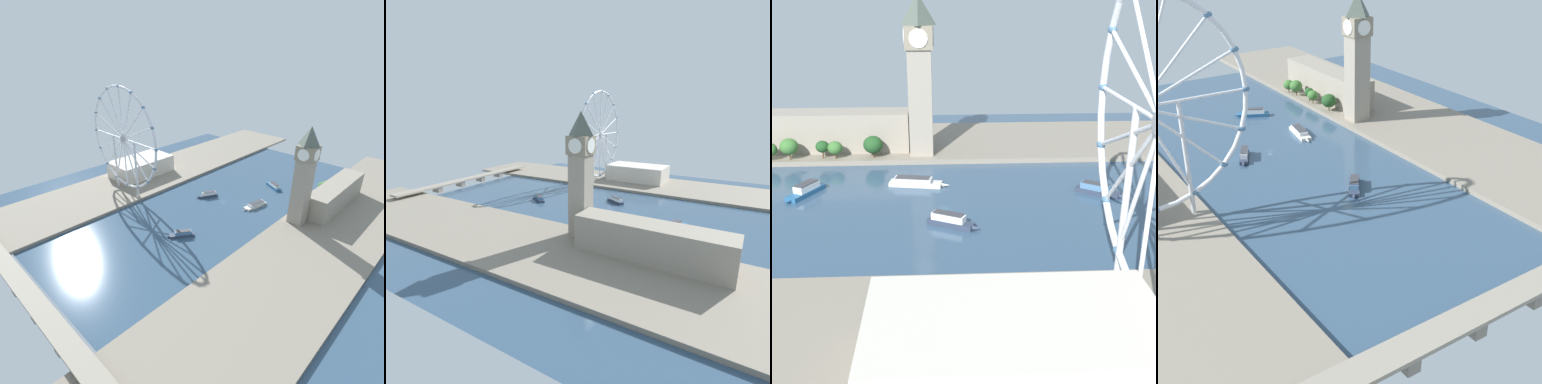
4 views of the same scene
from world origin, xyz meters
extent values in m
plane|color=#334C66|center=(0.00, 0.00, 0.00)|extent=(394.40, 394.40, 0.00)
cube|color=gray|center=(-112.20, 0.00, 1.50)|extent=(90.00, 520.00, 3.00)
cube|color=gray|center=(112.20, 0.00, 1.50)|extent=(90.00, 520.00, 3.00)
cube|color=gray|center=(-80.70, -12.28, 34.59)|extent=(13.95, 13.95, 63.18)
cube|color=gray|center=(-80.70, -12.28, 72.80)|extent=(16.18, 16.18, 13.25)
pyramid|color=#4C564C|center=(-80.70, -12.28, 88.05)|extent=(14.65, 14.65, 17.25)
cylinder|color=white|center=(-80.70, -3.91, 72.80)|extent=(10.60, 0.50, 10.60)
cylinder|color=white|center=(-80.70, -20.65, 72.80)|extent=(10.60, 0.50, 10.60)
cylinder|color=white|center=(-72.33, -12.28, 72.80)|extent=(0.50, 10.60, 10.60)
cylinder|color=white|center=(-89.07, -12.28, 72.80)|extent=(0.50, 10.60, 10.60)
cube|color=gray|center=(-92.06, -71.41, 15.21)|extent=(22.00, 102.26, 24.43)
cylinder|color=#513823|center=(-70.51, -102.31, 4.50)|extent=(0.80, 0.80, 3.00)
ellipsoid|color=#386B2D|center=(-70.51, -102.31, 9.71)|extent=(9.28, 9.28, 8.35)
cylinder|color=#513823|center=(-71.42, -90.80, 4.97)|extent=(0.80, 0.80, 3.94)
ellipsoid|color=#386B2D|center=(-71.42, -90.80, 11.26)|extent=(10.80, 10.80, 9.72)
cylinder|color=#513823|center=(-73.27, -71.67, 5.10)|extent=(0.80, 0.80, 4.21)
ellipsoid|color=#1E471E|center=(-73.27, -71.67, 10.39)|extent=(7.97, 7.97, 7.17)
cylinder|color=#513823|center=(-72.23, -63.97, 4.63)|extent=(0.80, 0.80, 3.25)
ellipsoid|color=#386B2D|center=(-72.23, -63.97, 9.81)|extent=(8.91, 8.91, 8.02)
cylinder|color=#513823|center=(-73.65, -41.38, 4.69)|extent=(0.80, 0.80, 3.39)
ellipsoid|color=#1E471E|center=(-73.65, -41.38, 11.09)|extent=(11.75, 11.75, 10.58)
torus|color=silver|center=(94.34, 59.90, 65.09)|extent=(112.15, 2.56, 112.15)
cylinder|color=#99999E|center=(94.34, 59.90, 65.09)|extent=(6.58, 3.00, 6.58)
cylinder|color=silver|center=(121.74, 59.90, 65.09)|extent=(54.80, 1.53, 1.53)
cylinder|color=silver|center=(119.66, 59.90, 75.57)|extent=(51.21, 1.53, 22.39)
cylinder|color=silver|center=(113.72, 59.90, 84.46)|extent=(39.83, 1.53, 39.83)
cylinder|color=silver|center=(104.83, 59.90, 90.40)|extent=(22.39, 1.53, 51.21)
cylinder|color=silver|center=(94.34, 59.90, 92.48)|extent=(1.53, 1.53, 54.80)
cylinder|color=silver|center=(83.86, 59.90, 90.40)|extent=(22.39, 1.53, 51.21)
cylinder|color=silver|center=(74.97, 59.90, 84.46)|extent=(39.83, 1.53, 39.83)
cylinder|color=silver|center=(69.03, 59.90, 75.57)|extent=(51.21, 1.53, 22.39)
cylinder|color=silver|center=(66.95, 59.90, 65.09)|extent=(54.80, 1.53, 1.53)
cylinder|color=silver|center=(69.03, 59.90, 54.60)|extent=(51.21, 1.53, 22.39)
cylinder|color=silver|center=(74.97, 59.90, 45.71)|extent=(39.83, 1.53, 39.83)
cylinder|color=silver|center=(83.86, 59.90, 39.77)|extent=(22.39, 1.53, 51.21)
cylinder|color=silver|center=(94.34, 59.90, 37.69)|extent=(1.53, 1.53, 54.80)
cylinder|color=silver|center=(104.83, 59.90, 39.77)|extent=(22.39, 1.53, 51.21)
cylinder|color=silver|center=(113.72, 59.90, 45.71)|extent=(39.83, 1.53, 39.83)
cylinder|color=silver|center=(119.66, 59.90, 54.60)|extent=(51.21, 1.53, 22.39)
ellipsoid|color=teal|center=(149.14, 59.90, 65.09)|extent=(4.80, 3.20, 3.20)
ellipsoid|color=teal|center=(144.97, 59.90, 86.05)|extent=(4.80, 3.20, 3.20)
ellipsoid|color=teal|center=(133.09, 59.90, 103.83)|extent=(4.80, 3.20, 3.20)
ellipsoid|color=teal|center=(115.31, 59.90, 115.71)|extent=(4.80, 3.20, 3.20)
ellipsoid|color=teal|center=(94.34, 59.90, 119.88)|extent=(4.80, 3.20, 3.20)
ellipsoid|color=teal|center=(73.37, 59.90, 115.71)|extent=(4.80, 3.20, 3.20)
ellipsoid|color=teal|center=(55.60, 59.90, 103.83)|extent=(4.80, 3.20, 3.20)
ellipsoid|color=teal|center=(43.72, 59.90, 86.05)|extent=(4.80, 3.20, 3.20)
ellipsoid|color=teal|center=(39.55, 59.90, 65.09)|extent=(4.80, 3.20, 3.20)
ellipsoid|color=teal|center=(43.72, 59.90, 44.12)|extent=(4.80, 3.20, 3.20)
ellipsoid|color=teal|center=(55.60, 59.90, 26.34)|extent=(4.80, 3.20, 3.20)
ellipsoid|color=teal|center=(73.37, 59.90, 14.46)|extent=(4.80, 3.20, 3.20)
ellipsoid|color=teal|center=(94.34, 59.90, 10.29)|extent=(4.80, 3.20, 3.20)
ellipsoid|color=teal|center=(115.31, 59.90, 14.46)|extent=(4.80, 3.20, 3.20)
ellipsoid|color=teal|center=(133.09, 59.90, 26.34)|extent=(4.80, 3.20, 3.20)
ellipsoid|color=teal|center=(144.97, 59.90, 44.12)|extent=(4.80, 3.20, 3.20)
cylinder|color=silver|center=(113.52, 59.90, 34.04)|extent=(2.40, 2.40, 62.09)
cylinder|color=silver|center=(75.17, 59.90, 34.04)|extent=(2.40, 2.40, 62.09)
cube|color=beige|center=(123.93, 16.71, 13.35)|extent=(42.13, 76.54, 20.69)
cube|color=gray|center=(0.00, 208.03, 7.36)|extent=(206.40, 13.27, 2.00)
cube|color=gray|center=(-50.40, 208.03, 3.18)|extent=(6.00, 11.95, 6.36)
cube|color=gray|center=(-16.80, 208.03, 3.18)|extent=(6.00, 11.95, 6.36)
cube|color=gray|center=(16.80, 208.03, 3.18)|extent=(6.00, 11.95, 6.36)
cube|color=gray|center=(50.40, 208.03, 3.18)|extent=(6.00, 11.95, 6.36)
cube|color=#2D384C|center=(-15.35, 79.78, 1.11)|extent=(18.13, 22.14, 2.22)
cone|color=#2D384C|center=(-7.79, 90.56, 1.11)|extent=(4.16, 4.62, 2.22)
cube|color=teal|center=(-16.00, 78.85, 3.79)|extent=(13.05, 15.50, 3.12)
cube|color=#38383D|center=(-16.00, 78.85, 5.53)|extent=(11.97, 14.11, 0.37)
cube|color=beige|center=(-31.92, -14.58, 1.08)|extent=(12.15, 28.96, 2.16)
cone|color=beige|center=(-29.18, 1.51, 1.08)|extent=(2.98, 5.35, 2.16)
cube|color=silver|center=(-32.15, -15.97, 3.33)|extent=(9.60, 20.81, 2.34)
cube|color=#38383D|center=(-32.15, -15.97, 4.66)|extent=(8.97, 18.78, 0.32)
cube|color=#235684|center=(-21.32, -70.58, 1.25)|extent=(24.04, 16.80, 2.51)
cone|color=#235684|center=(-9.14, -76.91, 1.25)|extent=(4.93, 4.18, 2.51)
cube|color=white|center=(-22.37, -70.04, 4.10)|extent=(15.46, 11.65, 3.18)
cube|color=#38383D|center=(-22.37, -70.04, 5.97)|extent=(14.05, 10.75, 0.56)
cube|color=#2D384C|center=(20.11, 2.92, 1.28)|extent=(14.59, 21.70, 2.57)
cone|color=#2D384C|center=(25.82, 14.12, 1.28)|extent=(4.06, 4.64, 2.57)
cube|color=white|center=(19.62, 1.96, 4.17)|extent=(11.00, 15.77, 3.20)
cube|color=#38383D|center=(19.62, 1.96, 6.01)|extent=(10.11, 14.30, 0.49)
camera|label=1|loc=(-189.98, 247.53, 162.77)|focal=29.50mm
camera|label=2|loc=(-271.10, -123.33, 97.68)|focal=28.50mm
camera|label=3|loc=(233.43, -1.71, 100.47)|focal=49.18mm
camera|label=4|loc=(153.14, 324.97, 150.49)|focal=52.70mm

